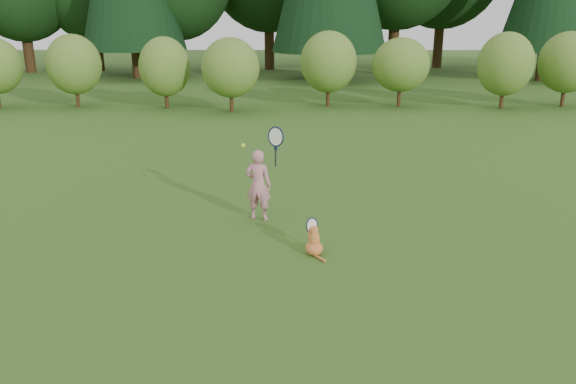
# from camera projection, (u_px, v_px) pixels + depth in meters

# --- Properties ---
(ground) EXTENTS (100.00, 100.00, 0.00)m
(ground) POSITION_uv_depth(u_px,v_px,m) (273.00, 256.00, 7.93)
(ground) COLOR #235217
(ground) RESTS_ON ground
(shrub_row) EXTENTS (28.00, 3.00, 2.80)m
(shrub_row) POSITION_uv_depth(u_px,v_px,m) (286.00, 70.00, 19.91)
(shrub_row) COLOR #446E22
(shrub_row) RESTS_ON ground
(child) EXTENTS (0.68, 0.42, 1.78)m
(child) POSITION_uv_depth(u_px,v_px,m) (259.00, 183.00, 9.19)
(child) COLOR #D17D8F
(child) RESTS_ON ground
(cat) EXTENTS (0.33, 0.60, 0.59)m
(cat) POSITION_uv_depth(u_px,v_px,m) (314.00, 239.00, 7.95)
(cat) COLOR orange
(cat) RESTS_ON ground
(tennis_ball) EXTENTS (0.07, 0.07, 0.07)m
(tennis_ball) POSITION_uv_depth(u_px,v_px,m) (243.00, 146.00, 9.04)
(tennis_ball) COLOR #B4EB1B
(tennis_ball) RESTS_ON ground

